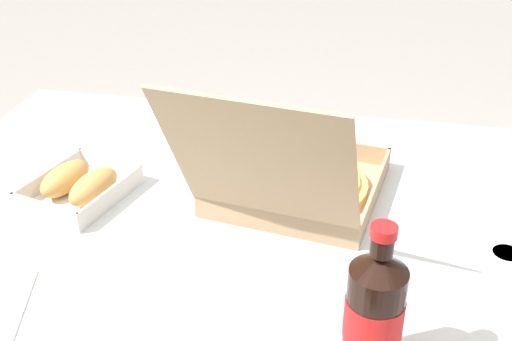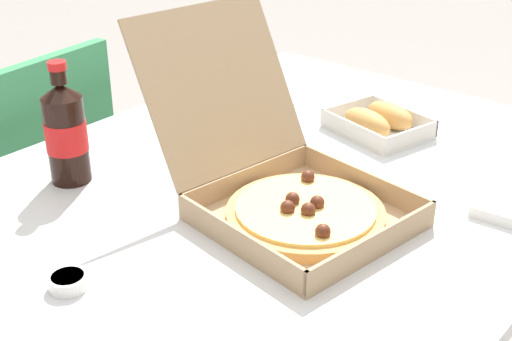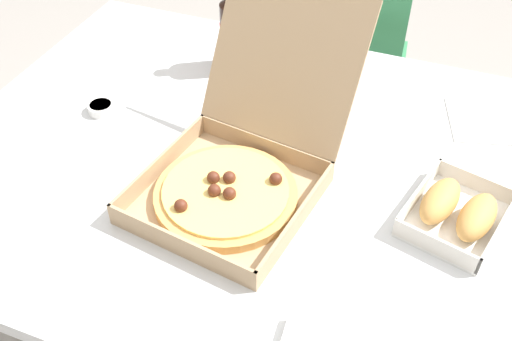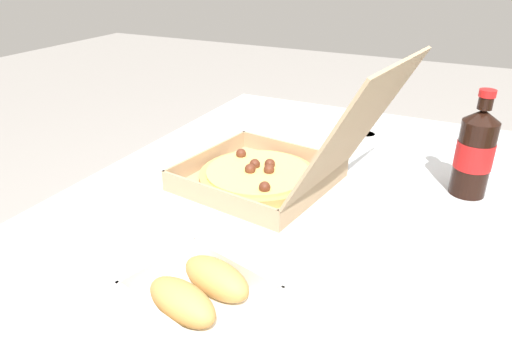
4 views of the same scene
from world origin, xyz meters
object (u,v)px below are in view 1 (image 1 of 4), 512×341
object	(u,v)px
napkin_pile	(206,121)
dipping_sauce_cup	(506,257)
pizza_box_open	(293,181)
cola_bottle	(374,313)
bread_side_box	(80,185)

from	to	relation	value
napkin_pile	dipping_sauce_cup	xyz separation A→B (m)	(-0.60, 0.39, 0.00)
pizza_box_open	cola_bottle	size ratio (longest dim) A/B	2.11
pizza_box_open	dipping_sauce_cup	distance (m)	0.38
pizza_box_open	bread_side_box	xyz separation A→B (m)	(0.39, 0.06, -0.02)
pizza_box_open	bread_side_box	distance (m)	0.39
bread_side_box	napkin_pile	xyz separation A→B (m)	(-0.15, -0.35, -0.02)
napkin_pile	dipping_sauce_cup	size ratio (longest dim) A/B	1.96
bread_side_box	dipping_sauce_cup	xyz separation A→B (m)	(-0.75, 0.05, -0.01)
napkin_pile	bread_side_box	bearing A→B (deg)	67.01
cola_bottle	napkin_pile	world-z (taller)	cola_bottle
bread_side_box	dipping_sauce_cup	world-z (taller)	bread_side_box
bread_side_box	cola_bottle	distance (m)	0.63
bread_side_box	pizza_box_open	bearing A→B (deg)	-170.85
cola_bottle	bread_side_box	bearing A→B (deg)	-30.13
napkin_pile	cola_bottle	bearing A→B (deg)	121.03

